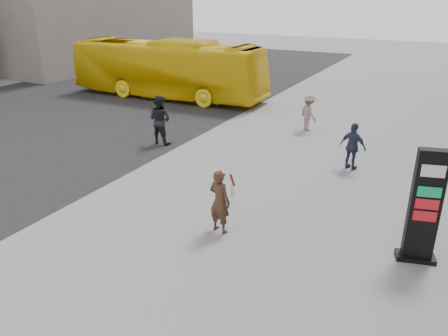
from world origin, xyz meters
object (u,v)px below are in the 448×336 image
at_px(bus, 167,69).
at_px(pedestrian_c, 353,147).
at_px(info_pylon, 425,207).
at_px(pedestrian_a, 160,120).
at_px(woman, 220,200).
at_px(pedestrian_b, 308,113).

bearing_deg(bus, pedestrian_c, -119.16).
height_order(info_pylon, pedestrian_a, info_pylon).
xyz_separation_m(woman, pedestrian_c, (1.91, 5.54, -0.04)).
height_order(info_pylon, pedestrian_c, info_pylon).
distance_m(info_pylon, woman, 4.46).
distance_m(woman, pedestrian_c, 5.86).
relative_size(bus, pedestrian_c, 7.14).
distance_m(info_pylon, pedestrian_b, 9.60).
height_order(bus, pedestrian_b, bus).
distance_m(bus, pedestrian_c, 12.93).
xyz_separation_m(bus, pedestrian_b, (8.80, -2.54, -0.79)).
xyz_separation_m(pedestrian_b, pedestrian_c, (2.59, -3.53, 0.02)).
relative_size(bus, pedestrian_b, 7.31).
distance_m(info_pylon, bus, 17.48).
bearing_deg(pedestrian_c, pedestrian_a, 23.74).
height_order(woman, pedestrian_b, woman).
bearing_deg(info_pylon, woman, 177.07).
relative_size(info_pylon, pedestrian_b, 1.67).
distance_m(bus, pedestrian_a, 8.07).
distance_m(pedestrian_b, pedestrian_c, 4.38).
distance_m(info_pylon, pedestrian_c, 5.26).
bearing_deg(woman, pedestrian_c, -97.53).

